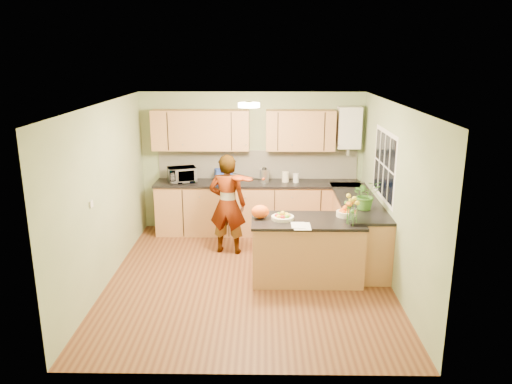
{
  "coord_description": "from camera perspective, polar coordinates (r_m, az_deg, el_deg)",
  "views": [
    {
      "loc": [
        0.2,
        -6.63,
        3.14
      ],
      "look_at": [
        0.09,
        0.5,
        1.16
      ],
      "focal_mm": 35.0,
      "sensor_mm": 36.0,
      "label": 1
    }
  ],
  "objects": [
    {
      "name": "splashback",
      "position": [
        9.08,
        0.19,
        3.17
      ],
      "size": [
        3.6,
        0.02,
        0.52
      ],
      "primitive_type": "cube",
      "color": "#EEE5CE",
      "rests_on": "back_counter"
    },
    {
      "name": "jar_cream",
      "position": [
        8.88,
        3.38,
        1.75
      ],
      "size": [
        0.14,
        0.14,
        0.19
      ],
      "primitive_type": "cylinder",
      "rotation": [
        0.0,
        0.0,
        0.18
      ],
      "color": "#F6E8C5",
      "rests_on": "back_counter"
    },
    {
      "name": "violin",
      "position": [
        7.64,
        -1.95,
        1.61
      ],
      "size": [
        0.66,
        0.58,
        0.17
      ],
      "primitive_type": null,
      "rotation": [
        0.17,
        0.0,
        -0.61
      ],
      "color": "#551B05",
      "rests_on": "violinist"
    },
    {
      "name": "wall_right",
      "position": [
        7.13,
        15.44,
        -0.45
      ],
      "size": [
        0.02,
        4.5,
        2.5
      ],
      "primitive_type": "cube",
      "color": "gray",
      "rests_on": "floor"
    },
    {
      "name": "kettle",
      "position": [
        8.83,
        0.96,
        1.95
      ],
      "size": [
        0.17,
        0.17,
        0.32
      ],
      "rotation": [
        0.0,
        0.0,
        0.22
      ],
      "color": "silver",
      "rests_on": "back_counter"
    },
    {
      "name": "floor",
      "position": [
        7.34,
        -0.81,
        -9.83
      ],
      "size": [
        4.5,
        4.5,
        0.0
      ],
      "primitive_type": "plane",
      "color": "#592E19",
      "rests_on": "ground"
    },
    {
      "name": "flower_vase",
      "position": [
        6.85,
        11.11,
        -1.08
      ],
      "size": [
        0.26,
        0.26,
        0.48
      ],
      "rotation": [
        0.0,
        0.0,
        0.21
      ],
      "color": "silver",
      "rests_on": "peninsula_island"
    },
    {
      "name": "potted_plant",
      "position": [
        7.43,
        12.45,
        -0.3
      ],
      "size": [
        0.47,
        0.43,
        0.44
      ],
      "primitive_type": "imported",
      "rotation": [
        0.0,
        0.0,
        0.23
      ],
      "color": "#407C29",
      "rests_on": "right_counter"
    },
    {
      "name": "light_switch",
      "position": [
        6.67,
        -18.31,
        -1.31
      ],
      "size": [
        0.02,
        0.09,
        0.09
      ],
      "primitive_type": "cube",
      "color": "white",
      "rests_on": "wall_left"
    },
    {
      "name": "peninsula_island",
      "position": [
        7.2,
        5.81,
        -6.52
      ],
      "size": [
        1.57,
        0.8,
        0.9
      ],
      "color": "#AA7244",
      "rests_on": "floor"
    },
    {
      "name": "blue_box",
      "position": [
        8.88,
        -3.73,
        1.91
      ],
      "size": [
        0.34,
        0.29,
        0.23
      ],
      "primitive_type": "cube",
      "rotation": [
        0.0,
        0.0,
        0.28
      ],
      "color": "#203996",
      "rests_on": "back_counter"
    },
    {
      "name": "boiler",
      "position": [
        8.94,
        10.58,
        7.25
      ],
      "size": [
        0.4,
        0.3,
        0.86
      ],
      "color": "white",
      "rests_on": "wall_back"
    },
    {
      "name": "fruit_dish",
      "position": [
        7.0,
        3.06,
        -2.78
      ],
      "size": [
        0.32,
        0.32,
        0.11
      ],
      "color": "#F6E8C5",
      "rests_on": "peninsula_island"
    },
    {
      "name": "papers",
      "position": [
        6.75,
        5.28,
        -3.9
      ],
      "size": [
        0.23,
        0.31,
        0.01
      ],
      "primitive_type": "cube",
      "color": "white",
      "rests_on": "peninsula_island"
    },
    {
      "name": "orange_bag",
      "position": [
        7.03,
        0.49,
        -2.26
      ],
      "size": [
        0.29,
        0.26,
        0.19
      ],
      "primitive_type": "ellipsoid",
      "rotation": [
        0.0,
        0.0,
        -0.18
      ],
      "color": "#FF5D15",
      "rests_on": "peninsula_island"
    },
    {
      "name": "ceiling_lamp",
      "position": [
        6.97,
        -0.82,
        9.91
      ],
      "size": [
        0.3,
        0.3,
        0.07
      ],
      "color": "#FFEABF",
      "rests_on": "ceiling"
    },
    {
      "name": "upper_cabinets",
      "position": [
        8.81,
        -1.62,
        7.09
      ],
      "size": [
        3.2,
        0.34,
        0.7
      ],
      "color": "#AA7244",
      "rests_on": "wall_back"
    },
    {
      "name": "orange_bowl",
      "position": [
        7.23,
        10.17,
        -2.26
      ],
      "size": [
        0.26,
        0.26,
        0.15
      ],
      "color": "#F6E8C5",
      "rests_on": "peninsula_island"
    },
    {
      "name": "violinist",
      "position": [
        8.0,
        -3.27,
        -1.42
      ],
      "size": [
        0.65,
        0.48,
        1.63
      ],
      "primitive_type": "imported",
      "rotation": [
        0.0,
        0.0,
        2.98
      ],
      "color": "tan",
      "rests_on": "floor"
    },
    {
      "name": "microwave",
      "position": [
        8.94,
        -8.46,
        1.97
      ],
      "size": [
        0.56,
        0.46,
        0.27
      ],
      "primitive_type": "imported",
      "rotation": [
        0.0,
        0.0,
        0.33
      ],
      "color": "white",
      "rests_on": "back_counter"
    },
    {
      "name": "back_counter",
      "position": [
        8.99,
        0.17,
        -1.77
      ],
      "size": [
        3.64,
        0.62,
        0.94
      ],
      "color": "#AA7244",
      "rests_on": "floor"
    },
    {
      "name": "right_counter",
      "position": [
        8.08,
        11.52,
        -4.1
      ],
      "size": [
        0.62,
        2.24,
        0.94
      ],
      "color": "#AA7244",
      "rests_on": "floor"
    },
    {
      "name": "ceiling",
      "position": [
        6.66,
        -0.89,
        9.99
      ],
      "size": [
        4.0,
        4.5,
        0.02
      ],
      "primitive_type": "cube",
      "color": "white",
      "rests_on": "wall_back"
    },
    {
      "name": "wall_front",
      "position": [
        4.77,
        -1.64,
        -7.82
      ],
      "size": [
        4.0,
        0.02,
        2.5
      ],
      "primitive_type": "cube",
      "color": "gray",
      "rests_on": "floor"
    },
    {
      "name": "wall_left",
      "position": [
        7.24,
        -16.89,
        -0.32
      ],
      "size": [
        0.02,
        4.5,
        2.5
      ],
      "primitive_type": "cube",
      "color": "gray",
      "rests_on": "floor"
    },
    {
      "name": "jar_white",
      "position": [
        8.85,
        4.59,
        1.6
      ],
      "size": [
        0.13,
        0.13,
        0.16
      ],
      "primitive_type": "cylinder",
      "rotation": [
        0.0,
        0.0,
        0.27
      ],
      "color": "white",
      "rests_on": "back_counter"
    },
    {
      "name": "wall_back",
      "position": [
        9.08,
        -0.44,
        3.5
      ],
      "size": [
        4.0,
        0.02,
        2.5
      ],
      "primitive_type": "cube",
      "color": "gray",
      "rests_on": "floor"
    },
    {
      "name": "window_right",
      "position": [
        7.62,
        14.46,
        2.96
      ],
      "size": [
        0.01,
        1.3,
        1.05
      ],
      "color": "white",
      "rests_on": "wall_right"
    }
  ]
}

